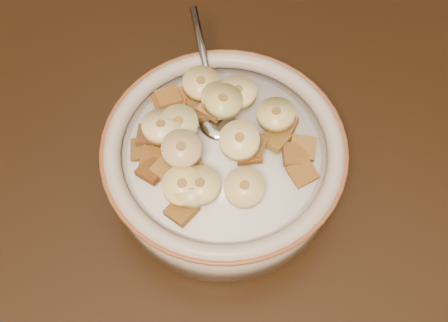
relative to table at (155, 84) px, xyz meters
The scene contains 42 objects.
floor 0.78m from the table, ahead, with size 4.00×4.50×0.10m, color #422816.
table is the anchor object (origin of this frame).
cereal_bowl 0.15m from the table, 26.33° to the right, with size 0.19×0.19×0.05m, color beige.
milk 0.15m from the table, 26.33° to the right, with size 0.16×0.16×0.00m, color white.
spoon 0.13m from the table, 21.03° to the right, with size 0.03×0.05×0.01m, color #AEB5C2.
cereal_square_0 0.15m from the table, 50.99° to the right, with size 0.02×0.02×0.01m, color brown.
cereal_square_1 0.14m from the table, 38.02° to the right, with size 0.02×0.02×0.01m, color olive.
cereal_square_2 0.11m from the table, 26.98° to the right, with size 0.02×0.02×0.01m, color #945523.
cereal_square_3 0.14m from the table, 54.83° to the right, with size 0.02×0.02×0.01m, color brown.
cereal_square_4 0.11m from the table, 38.84° to the right, with size 0.02×0.02×0.01m, color #985421.
cereal_square_5 0.12m from the table, 26.87° to the right, with size 0.02×0.02×0.01m, color brown.
cereal_square_6 0.17m from the table, ahead, with size 0.02×0.02×0.01m, color #9C6537.
cereal_square_7 0.18m from the table, 20.23° to the right, with size 0.02×0.02×0.01m, color brown.
cereal_square_8 0.11m from the table, 41.46° to the right, with size 0.02×0.02×0.01m, color brown.
cereal_square_9 0.20m from the table, ahead, with size 0.02×0.02×0.01m, color olive.
cereal_square_10 0.17m from the table, 41.19° to the right, with size 0.02×0.02×0.01m, color brown.
cereal_square_11 0.18m from the table, 42.63° to the right, with size 0.02×0.02×0.01m, color #9A5B21.
cereal_square_12 0.18m from the table, 12.59° to the right, with size 0.02×0.02×0.01m, color olive.
cereal_square_13 0.13m from the table, 52.04° to the right, with size 0.02×0.02×0.01m, color brown.
cereal_square_14 0.12m from the table, ahead, with size 0.02×0.02×0.01m, color brown.
cereal_square_15 0.20m from the table, 11.80° to the right, with size 0.02×0.02×0.01m, color brown.
cereal_square_16 0.18m from the table, 22.25° to the right, with size 0.02×0.02×0.01m, color brown.
cereal_square_17 0.16m from the table, 51.46° to the right, with size 0.02×0.02×0.01m, color brown.
cereal_square_18 0.19m from the table, 44.85° to the right, with size 0.02×0.02×0.01m, color #8D601F.
cereal_square_19 0.13m from the table, 16.50° to the right, with size 0.02×0.02×0.01m, color brown.
cereal_square_20 0.14m from the table, 21.57° to the right, with size 0.02×0.02×0.01m, color olive.
cereal_square_21 0.21m from the table, 13.92° to the right, with size 0.02×0.02×0.01m, color brown.
cereal_square_22 0.17m from the table, 39.72° to the right, with size 0.02×0.02×0.01m, color brown.
cereal_square_23 0.16m from the table, 46.85° to the right, with size 0.02×0.02×0.01m, color brown.
banana_slice_0 0.19m from the table, 38.90° to the right, with size 0.03×0.03×0.01m, color #F8EF9C.
banana_slice_1 0.14m from the table, 10.12° to the right, with size 0.03×0.03×0.01m, color #FBEEA7.
banana_slice_2 0.15m from the table, 46.36° to the right, with size 0.03×0.03×0.01m, color beige.
banana_slice_3 0.19m from the table, 41.21° to the right, with size 0.03×0.03×0.01m, color #CFBF7A.
banana_slice_4 0.19m from the table, 43.35° to the right, with size 0.03×0.03×0.01m, color #FBE392.
banana_slice_5 0.19m from the table, 24.84° to the right, with size 0.03×0.03×0.01m, color #FFE890.
banana_slice_6 0.14m from the table, 17.93° to the right, with size 0.03×0.03×0.01m, color #E6C886.
banana_slice_7 0.17m from the table, ahead, with size 0.03×0.03×0.01m, color #DCC07E.
banana_slice_8 0.12m from the table, 19.54° to the right, with size 0.03×0.03×0.01m, color #E5D075.
banana_slice_9 0.14m from the table, 39.05° to the right, with size 0.03×0.03×0.01m, color #CEC583.
banana_slice_10 0.15m from the table, 18.86° to the right, with size 0.03×0.03×0.01m, color #D1C464.
banana_slice_11 0.17m from the table, 41.23° to the right, with size 0.03×0.03×0.01m, color beige.
banana_slice_12 0.20m from the table, 29.15° to the right, with size 0.03×0.03×0.01m, color #E5CE74.
Camera 1 is at (0.25, -0.26, 1.20)m, focal length 45.00 mm.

